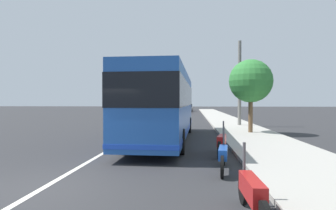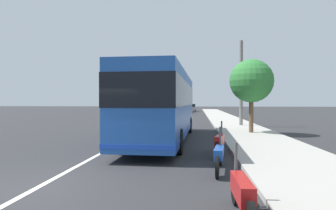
% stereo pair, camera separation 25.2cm
% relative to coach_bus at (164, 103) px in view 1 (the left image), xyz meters
% --- Properties ---
extents(ground_plane, '(220.00, 220.00, 0.00)m').
position_rel_coach_bus_xyz_m(ground_plane, '(-8.36, 2.04, -1.98)').
color(ground_plane, '#2D2D30').
extents(sidewalk_curb, '(110.00, 3.60, 0.14)m').
position_rel_coach_bus_xyz_m(sidewalk_curb, '(1.64, -4.87, -1.91)').
color(sidewalk_curb, '#B2ADA3').
rests_on(sidewalk_curb, ground).
extents(lane_divider_line, '(110.00, 0.16, 0.01)m').
position_rel_coach_bus_xyz_m(lane_divider_line, '(1.64, 2.04, -1.98)').
color(lane_divider_line, silver).
rests_on(lane_divider_line, ground).
extents(coach_bus, '(12.01, 2.79, 3.47)m').
position_rel_coach_bus_xyz_m(coach_bus, '(0.00, 0.00, 0.00)').
color(coach_bus, '#1E4C9E').
rests_on(coach_bus, ground).
extents(motorcycle_nearest_curb, '(2.14, 0.27, 1.25)m').
position_rel_coach_bus_xyz_m(motorcycle_nearest_curb, '(-9.73, -2.49, -1.52)').
color(motorcycle_nearest_curb, black).
rests_on(motorcycle_nearest_curb, ground).
extents(motorcycle_by_tree, '(2.18, 0.40, 1.25)m').
position_rel_coach_bus_xyz_m(motorcycle_by_tree, '(-6.31, -2.37, -1.52)').
color(motorcycle_by_tree, black).
rests_on(motorcycle_by_tree, ground).
extents(motorcycle_angled, '(2.08, 0.52, 1.27)m').
position_rel_coach_bus_xyz_m(motorcycle_angled, '(-3.87, -2.58, -1.51)').
color(motorcycle_angled, black).
rests_on(motorcycle_angled, ground).
extents(car_side_street, '(4.33, 1.80, 1.50)m').
position_rel_coach_bus_xyz_m(car_side_street, '(36.73, 0.22, -1.27)').
color(car_side_street, red).
rests_on(car_side_street, ground).
extents(car_ahead_same_lane, '(4.25, 1.96, 1.45)m').
position_rel_coach_bus_xyz_m(car_ahead_same_lane, '(36.10, 3.87, -1.28)').
color(car_ahead_same_lane, red).
rests_on(car_ahead_same_lane, ground).
extents(car_behind_bus, '(4.69, 2.00, 1.44)m').
position_rel_coach_bus_xyz_m(car_behind_bus, '(40.96, 4.45, -1.29)').
color(car_behind_bus, silver).
rests_on(car_behind_bus, ground).
extents(car_oncoming, '(4.42, 1.93, 1.54)m').
position_rel_coach_bus_xyz_m(car_oncoming, '(44.50, -0.55, -1.27)').
color(car_oncoming, gray).
rests_on(car_oncoming, ground).
extents(roadside_tree_mid_block, '(2.67, 2.67, 4.65)m').
position_rel_coach_bus_xyz_m(roadside_tree_mid_block, '(3.12, -5.05, 1.32)').
color(roadside_tree_mid_block, brown).
rests_on(roadside_tree_mid_block, ground).
extents(utility_pole, '(0.27, 0.27, 6.97)m').
position_rel_coach_bus_xyz_m(utility_pole, '(8.59, -5.27, 1.50)').
color(utility_pole, slate).
rests_on(utility_pole, ground).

